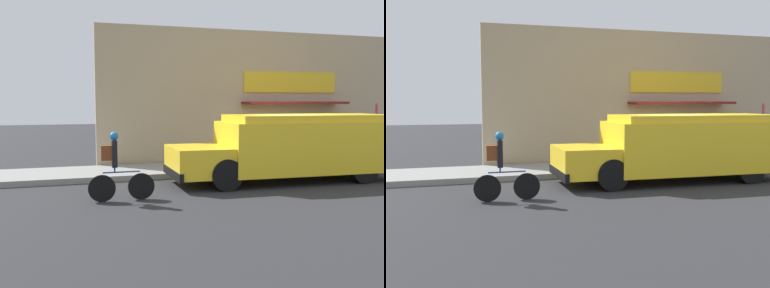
# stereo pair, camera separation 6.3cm
# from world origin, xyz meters

# --- Properties ---
(ground_plane) EXTENTS (70.00, 70.00, 0.00)m
(ground_plane) POSITION_xyz_m (0.00, 0.00, 0.00)
(ground_plane) COLOR #2B2B2D
(sidewalk) EXTENTS (28.00, 2.48, 0.18)m
(sidewalk) POSITION_xyz_m (0.00, 1.24, 0.09)
(sidewalk) COLOR gray
(sidewalk) RESTS_ON ground_plane
(storefront) EXTENTS (12.14, 1.09, 5.10)m
(storefront) POSITION_xyz_m (0.07, 2.64, 2.55)
(storefront) COLOR tan
(storefront) RESTS_ON ground_plane
(school_bus) EXTENTS (7.02, 2.72, 2.01)m
(school_bus) POSITION_xyz_m (-0.54, -1.40, 1.07)
(school_bus) COLOR yellow
(school_bus) RESTS_ON ground_plane
(cyclist) EXTENTS (1.61, 0.21, 1.69)m
(cyclist) POSITION_xyz_m (-6.07, -2.57, 0.82)
(cyclist) COLOR black
(cyclist) RESTS_ON ground_plane
(stop_sign_post) EXTENTS (0.45, 0.45, 2.16)m
(stop_sign_post) POSITION_xyz_m (4.06, 0.63, 1.62)
(stop_sign_post) COLOR slate
(stop_sign_post) RESTS_ON sidewalk
(trash_bin) EXTENTS (0.61, 0.61, 0.96)m
(trash_bin) POSITION_xyz_m (3.06, 1.19, 0.66)
(trash_bin) COLOR #2D5138
(trash_bin) RESTS_ON sidewalk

